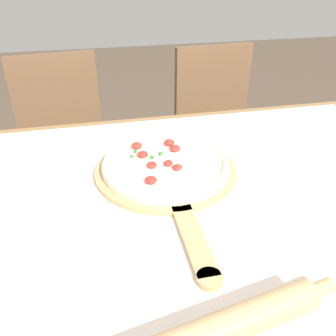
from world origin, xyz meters
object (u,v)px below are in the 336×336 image
pizza (165,164)px  rolling_pin (223,328)px  chair_left (64,141)px  chair_right (217,127)px  pizza_peel (167,174)px

pizza → rolling_pin: 0.49m
chair_left → chair_right: 0.74m
chair_left → chair_right: (0.74, 0.00, 0.00)m
rolling_pin → chair_left: bearing=104.2°
chair_right → pizza_peel: bearing=-122.4°
rolling_pin → pizza: bearing=88.2°
rolling_pin → pizza_peel: bearing=88.1°
pizza_peel → chair_right: 0.90m
pizza → pizza_peel: bearing=-89.0°
chair_left → pizza: bearing=-71.9°
pizza → rolling_pin: size_ratio=0.82×
pizza_peel → pizza: bearing=91.0°
pizza → chair_right: bearing=60.5°
pizza → rolling_pin: (-0.02, -0.49, 0.00)m
chair_left → chair_right: same height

